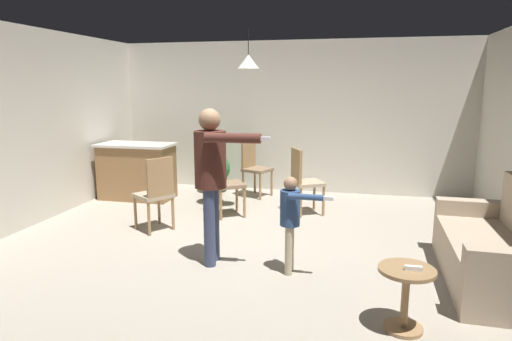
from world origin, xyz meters
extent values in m
plane|color=#9E9384|center=(0.00, 0.00, 0.00)|extent=(7.68, 7.68, 0.00)
cube|color=silver|center=(0.00, 3.20, 1.35)|extent=(6.40, 0.10, 2.70)
cube|color=silver|center=(-3.20, 0.00, 1.35)|extent=(0.10, 6.40, 2.70)
cube|color=tan|center=(2.53, -0.28, 0.23)|extent=(0.88, 1.46, 0.45)
cube|color=tan|center=(2.55, 0.53, 0.32)|extent=(0.85, 0.20, 0.63)
cylinder|color=#99754C|center=(2.87, 0.51, 0.03)|extent=(0.05, 0.05, 0.06)
cylinder|color=#99754C|center=(2.19, -1.07, 0.03)|extent=(0.05, 0.05, 0.06)
cylinder|color=#99754C|center=(2.23, 0.53, 0.03)|extent=(0.05, 0.05, 0.06)
cube|color=olive|center=(-2.45, 1.96, 0.45)|extent=(1.20, 0.60, 0.91)
cube|color=beige|center=(-2.45, 1.96, 0.93)|extent=(1.26, 0.66, 0.04)
cylinder|color=#99754C|center=(1.62, -1.38, 0.51)|extent=(0.44, 0.44, 0.03)
cylinder|color=#99754C|center=(1.62, -1.38, 0.24)|extent=(0.06, 0.06, 0.49)
cylinder|color=#99754C|center=(1.62, -1.38, 0.01)|extent=(0.31, 0.31, 0.03)
cylinder|color=#384260|center=(-0.31, -0.34, 0.42)|extent=(0.12, 0.12, 0.85)
cylinder|color=#384260|center=(-0.30, -0.52, 0.42)|extent=(0.12, 0.12, 0.85)
cylinder|color=#4C261E|center=(-0.30, -0.43, 1.15)|extent=(0.34, 0.34, 0.60)
sphere|color=#9E7556|center=(-0.30, -0.43, 1.57)|extent=(0.23, 0.23, 0.23)
cylinder|color=#4C261E|center=(-0.31, -0.23, 1.12)|extent=(0.10, 0.10, 0.57)
cylinder|color=#4C261E|center=(-0.01, -0.60, 1.40)|extent=(0.57, 0.14, 0.10)
cube|color=white|center=(0.31, -0.58, 1.40)|extent=(0.13, 0.04, 0.04)
cylinder|color=tan|center=(0.57, -0.45, 0.26)|extent=(0.08, 0.08, 0.51)
cylinder|color=tan|center=(0.56, -0.55, 0.26)|extent=(0.08, 0.08, 0.51)
cylinder|color=navy|center=(0.56, -0.50, 0.70)|extent=(0.20, 0.20, 0.36)
sphere|color=#9E7556|center=(0.56, -0.50, 0.95)|extent=(0.14, 0.14, 0.14)
cylinder|color=navy|center=(0.57, -0.38, 0.68)|extent=(0.06, 0.06, 0.34)
cylinder|color=navy|center=(0.73, -0.62, 0.85)|extent=(0.34, 0.07, 0.06)
cube|color=white|center=(0.94, -0.62, 0.85)|extent=(0.13, 0.04, 0.04)
cylinder|color=#99754C|center=(0.26, 1.77, 0.23)|extent=(0.04, 0.04, 0.45)
cylinder|color=#99754C|center=(0.43, 1.45, 0.23)|extent=(0.04, 0.04, 0.45)
cylinder|color=#99754C|center=(0.58, 1.94, 0.23)|extent=(0.04, 0.04, 0.45)
cylinder|color=#99754C|center=(0.74, 1.62, 0.23)|extent=(0.04, 0.04, 0.45)
cube|color=tan|center=(0.50, 1.70, 0.47)|extent=(0.57, 0.57, 0.05)
cube|color=#99754C|center=(0.33, 1.61, 0.75)|extent=(0.21, 0.35, 0.50)
cylinder|color=#99754C|center=(-0.88, 1.37, 0.23)|extent=(0.04, 0.04, 0.45)
cylinder|color=#99754C|center=(-0.68, 1.07, 0.23)|extent=(0.04, 0.04, 0.45)
cylinder|color=#99754C|center=(-0.58, 1.57, 0.23)|extent=(0.04, 0.04, 0.45)
cylinder|color=#99754C|center=(-0.38, 1.27, 0.23)|extent=(0.04, 0.04, 0.45)
cube|color=#7F664C|center=(-0.63, 1.32, 0.47)|extent=(0.58, 0.58, 0.05)
cube|color=#99754C|center=(-0.78, 1.22, 0.75)|extent=(0.24, 0.34, 0.50)
cylinder|color=#99754C|center=(-0.58, 2.79, 0.23)|extent=(0.04, 0.04, 0.45)
cylinder|color=#99754C|center=(-0.71, 2.46, 0.23)|extent=(0.04, 0.04, 0.45)
cylinder|color=#99754C|center=(-0.24, 2.66, 0.23)|extent=(0.04, 0.04, 0.45)
cylinder|color=#99754C|center=(-0.37, 2.32, 0.23)|extent=(0.04, 0.04, 0.45)
cube|color=#7F664C|center=(-0.48, 2.56, 0.47)|extent=(0.54, 0.54, 0.05)
cube|color=#99754C|center=(-0.65, 2.63, 0.75)|extent=(0.18, 0.37, 0.50)
cylinder|color=#99754C|center=(-1.38, 0.23, 0.23)|extent=(0.04, 0.04, 0.45)
cylinder|color=#99754C|center=(-1.17, 0.52, 0.23)|extent=(0.04, 0.04, 0.45)
cylinder|color=#99754C|center=(-1.67, 0.43, 0.23)|extent=(0.04, 0.04, 0.45)
cylinder|color=#99754C|center=(-1.47, 0.73, 0.23)|extent=(0.04, 0.04, 0.45)
cube|color=tan|center=(-1.42, 0.48, 0.47)|extent=(0.58, 0.58, 0.05)
cube|color=#99754C|center=(-1.27, 0.37, 0.75)|extent=(0.24, 0.34, 0.50)
cylinder|color=#4C4742|center=(-1.30, 2.71, 0.12)|extent=(0.32, 0.32, 0.25)
sphere|color=#2D6B33|center=(-1.30, 2.71, 0.44)|extent=(0.54, 0.54, 0.54)
sphere|color=#2D6B33|center=(-1.30, 2.71, 0.63)|extent=(0.41, 0.41, 0.41)
cylinder|color=#4C4742|center=(-1.09, 1.97, 0.11)|extent=(0.27, 0.27, 0.21)
sphere|color=#2D6B33|center=(-1.09, 1.97, 0.37)|extent=(0.46, 0.46, 0.46)
sphere|color=#2D6B33|center=(-1.09, 1.97, 0.54)|extent=(0.35, 0.35, 0.35)
cube|color=white|center=(1.66, -1.41, 0.54)|extent=(0.13, 0.04, 0.04)
cone|color=silver|center=(-0.37, 1.52, 2.25)|extent=(0.32, 0.32, 0.20)
cylinder|color=black|center=(-0.37, 1.52, 2.52)|extent=(0.01, 0.01, 0.36)
camera|label=1|loc=(1.20, -4.77, 1.91)|focal=30.95mm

